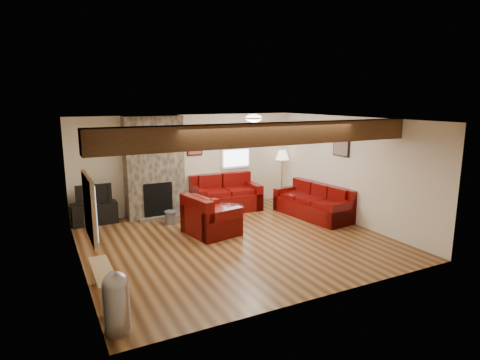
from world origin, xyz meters
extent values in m
plane|color=#4E2D14|center=(0.00, 0.00, 0.00)|extent=(8.00, 8.00, 0.00)
plane|color=white|center=(0.00, 0.00, 2.50)|extent=(8.00, 8.00, 0.00)
plane|color=beige|center=(0.00, 2.75, 1.25)|extent=(8.00, 0.00, 8.00)
plane|color=beige|center=(0.00, -2.75, 1.25)|extent=(8.00, 0.00, 8.00)
plane|color=beige|center=(-3.00, 0.00, 1.25)|extent=(0.00, 7.50, 7.50)
plane|color=beige|center=(3.00, 0.00, 1.25)|extent=(0.00, 7.50, 7.50)
cube|color=#372210|center=(0.00, -1.25, 2.31)|extent=(6.00, 0.36, 0.38)
cube|color=#37332A|center=(-1.00, 2.50, 1.25)|extent=(1.40, 0.50, 2.50)
cube|color=black|center=(-1.00, 2.25, 0.45)|extent=(0.70, 0.06, 0.90)
cube|color=#37332A|center=(-1.00, 2.20, 0.04)|extent=(1.00, 0.25, 0.08)
cylinder|color=#492F17|center=(0.27, 1.08, 0.02)|extent=(0.57, 0.57, 0.04)
cylinder|color=#492F17|center=(0.27, 1.08, 0.19)|extent=(0.31, 0.31, 0.38)
cylinder|color=white|center=(0.27, 1.08, 0.41)|extent=(0.86, 0.86, 0.02)
cube|color=maroon|center=(0.27, 1.08, 0.44)|extent=(0.24, 0.17, 0.03)
cube|color=black|center=(-2.45, 2.53, 0.25)|extent=(1.01, 0.41, 0.51)
imported|color=black|center=(-2.45, 2.53, 0.74)|extent=(0.80, 0.10, 0.46)
cylinder|color=tan|center=(2.65, 2.37, 0.01)|extent=(0.26, 0.26, 0.03)
cylinder|color=tan|center=(2.65, 2.37, 0.66)|extent=(0.03, 0.03, 1.32)
cone|color=#FFE7C1|center=(2.65, 2.37, 1.34)|extent=(0.38, 0.38, 0.26)
camera|label=1|loc=(-3.54, -7.10, 2.90)|focal=30.00mm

